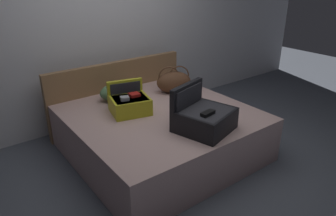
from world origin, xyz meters
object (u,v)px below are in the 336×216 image
(hard_case_medium, at_px, (130,103))
(hard_case_large, at_px, (204,117))
(duffel_bag, at_px, (174,82))
(pillow_near_headboard, at_px, (117,91))
(bed, at_px, (161,133))

(hard_case_medium, bearing_deg, hard_case_large, -51.64)
(hard_case_medium, distance_m, duffel_bag, 0.80)
(pillow_near_headboard, bearing_deg, hard_case_medium, -101.12)
(hard_case_large, height_order, duffel_bag, hard_case_large)
(bed, distance_m, duffel_bag, 0.76)
(hard_case_large, bearing_deg, bed, 83.80)
(hard_case_large, distance_m, pillow_near_headboard, 1.26)
(bed, xyz_separation_m, duffel_bag, (0.51, 0.41, 0.39))
(hard_case_large, height_order, hard_case_medium, hard_case_large)
(hard_case_medium, bearing_deg, pillow_near_headboard, 92.34)
(duffel_bag, xyz_separation_m, pillow_near_headboard, (-0.69, 0.24, -0.04))
(bed, relative_size, hard_case_large, 3.09)
(bed, height_order, duffel_bag, duffel_bag)
(duffel_bag, bearing_deg, hard_case_large, -112.40)
(hard_case_large, xyz_separation_m, pillow_near_headboard, (-0.28, 1.23, -0.03))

